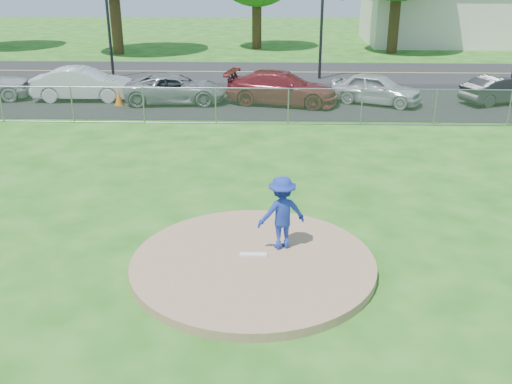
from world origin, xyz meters
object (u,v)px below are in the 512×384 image
pitcher (282,213)px  parked_car_white (83,84)px  traffic_signal_left (112,17)px  parked_car_gray (176,89)px  traffic_cone (119,97)px  parked_car_darkred (282,88)px  commercial_building (466,16)px  parked_car_pearl (376,89)px  parked_car_charcoal (501,90)px

pitcher → parked_car_white: (-9.48, 15.51, -0.27)m
traffic_signal_left → parked_car_gray: (4.50, -6.33, -2.69)m
traffic_cone → parked_car_darkred: size_ratio=0.14×
traffic_signal_left → parked_car_gray: traffic_signal_left is taller
traffic_signal_left → parked_car_white: bearing=-90.9°
pitcher → parked_car_darkred: (0.15, 14.96, -0.28)m
commercial_building → traffic_signal_left: 29.51m
pitcher → traffic_cone: pitcher is taller
traffic_signal_left → traffic_cone: (1.89, -6.93, -2.98)m
traffic_cone → parked_car_white: parked_car_white is taller
commercial_building → parked_car_white: bearing=-138.7°
pitcher → parked_car_pearl: bearing=-126.1°
parked_car_pearl → parked_car_darkred: bearing=117.1°
traffic_signal_left → pitcher: (9.39, -21.37, -2.30)m
traffic_cone → parked_car_gray: size_ratio=0.15×
commercial_building → parked_car_gray: size_ratio=3.42×
traffic_signal_left → parked_car_pearl: size_ratio=1.33×
parked_car_pearl → commercial_building: bearing=-1.6°
pitcher → parked_car_charcoal: pitcher is taller
commercial_building → pitcher: commercial_building is taller
pitcher → traffic_cone: size_ratio=2.32×
commercial_building → parked_car_pearl: size_ratio=3.90×
commercial_building → traffic_cone: 32.44m
parked_car_gray → parked_car_charcoal: size_ratio=1.22×
parked_car_darkred → parked_car_charcoal: (10.39, 0.51, -0.12)m
parked_car_darkred → parked_car_gray: bearing=101.8°
parked_car_darkred → parked_car_charcoal: parked_car_darkred is taller
pitcher → parked_car_charcoal: (10.54, 15.47, -0.40)m
traffic_cone → parked_car_charcoal: 18.07m
traffic_signal_left → parked_car_pearl: 15.52m
commercial_building → parked_car_darkred: size_ratio=3.11×
traffic_signal_left → parked_car_darkred: size_ratio=1.06×
commercial_building → parked_car_white: commercial_building is taller
commercial_building → parked_car_gray: 30.19m
parked_car_charcoal → commercial_building: bearing=-34.6°
parked_car_white → parked_car_charcoal: (20.01, -0.04, -0.13)m
pitcher → parked_car_gray: (-4.89, 15.04, -0.38)m
parked_car_white → parked_car_pearl: parked_car_white is taller
pitcher → parked_car_charcoal: bearing=-143.5°
pitcher → parked_car_charcoal: size_ratio=0.44×
commercial_building → parked_car_white: (-24.85, -21.85, -1.37)m
parked_car_white → parked_car_gray: parked_car_white is taller
traffic_signal_left → traffic_cone: bearing=-74.8°
traffic_signal_left → parked_car_white: traffic_signal_left is taller
traffic_cone → parked_car_white: 2.29m
parked_car_white → parked_car_darkred: size_ratio=0.89×
parked_car_white → commercial_building: bearing=-51.0°
traffic_cone → parked_car_charcoal: bearing=3.3°
parked_car_white → parked_car_charcoal: size_ratio=1.20×
pitcher → parked_car_pearl: size_ratio=0.41×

